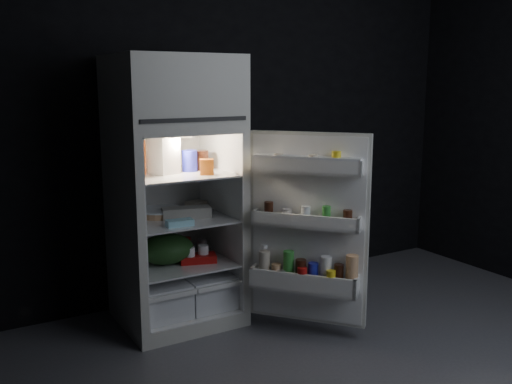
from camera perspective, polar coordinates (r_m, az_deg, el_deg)
floor at (r=3.44m, az=12.97°, el=-17.29°), size 4.00×3.40×0.00m
wall_back at (r=4.42m, az=-1.66°, el=7.56°), size 4.00×0.00×2.70m
refrigerator at (r=3.82m, az=-8.29°, el=0.95°), size 0.76×0.71×1.78m
fridge_door at (r=3.60m, az=5.19°, el=-4.07°), size 0.61×0.67×1.22m
milk_jug at (r=3.73m, az=-9.22°, el=3.65°), size 0.20×0.20×0.24m
mayo_jar at (r=3.81m, az=-6.67°, el=3.12°), size 0.12×0.12×0.14m
jam_jar at (r=3.88m, az=-5.57°, el=3.20°), size 0.14×0.14×0.13m
amber_bottle at (r=3.73m, az=-11.51°, el=3.41°), size 0.10×0.10×0.22m
small_carton at (r=3.66m, az=-4.95°, el=2.51°), size 0.10×0.09×0.10m
egg_carton at (r=3.80m, az=-6.98°, el=-2.05°), size 0.34×0.20×0.07m
pie at (r=3.88m, az=-9.64°, el=-2.08°), size 0.34×0.34×0.04m
flat_package at (r=3.59m, az=-7.64°, el=-3.07°), size 0.17×0.10×0.04m
wrapped_pkg at (r=4.08m, az=-6.01°, el=-1.27°), size 0.15×0.14×0.05m
produce_bag at (r=3.84m, az=-8.94°, el=-5.64°), size 0.46×0.42×0.20m
yogurt_tray at (r=3.85m, az=-5.82°, el=-6.62°), size 0.26×0.19×0.05m
small_can_red at (r=4.13m, az=-7.01°, el=-5.15°), size 0.09×0.09×0.09m
small_can_silver at (r=4.08m, az=-5.41°, el=-5.34°), size 0.09×0.09×0.09m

